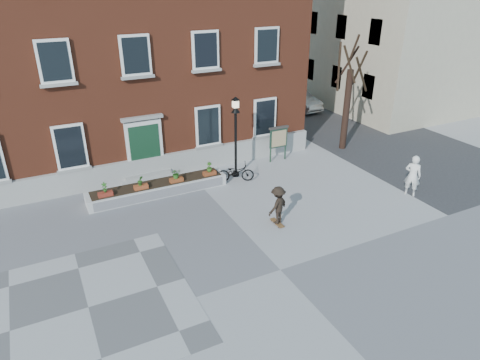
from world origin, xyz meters
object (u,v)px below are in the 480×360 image
parked_car (297,99)px  lamp_post (236,126)px  bicycle (236,172)px  skateboarder (278,205)px  bystander (413,176)px  notice_board (279,138)px

parked_car → lamp_post: 12.68m
bicycle → parked_car: parked_car is taller
lamp_post → skateboarder: (-0.53, -4.78, -1.70)m
bicycle → skateboarder: bearing=-161.7°
parked_car → lamp_post: size_ratio=1.09×
parked_car → lamp_post: lamp_post is taller
parked_car → skateboarder: 16.50m
parked_car → bystander: size_ratio=2.27×
bystander → skateboarder: (-6.57, 0.49, -0.10)m
bicycle → skateboarder: size_ratio=1.08×
notice_board → bicycle: bearing=-157.7°
skateboarder → bicycle: bearing=86.5°
bicycle → lamp_post: bearing=-5.4°
bicycle → skateboarder: (-0.26, -4.25, 0.38)m
bystander → notice_board: 6.83m
notice_board → skateboarder: (-3.36, -5.53, -0.42)m
bystander → skateboarder: size_ratio=1.16×
bystander → notice_board: (-3.21, 6.02, 0.32)m
bicycle → notice_board: notice_board is taller
bystander → skateboarder: 6.59m
skateboarder → notice_board: bearing=58.7°
parked_car → bystander: bearing=-107.8°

